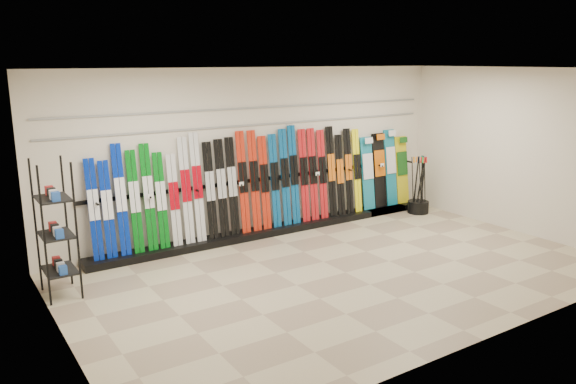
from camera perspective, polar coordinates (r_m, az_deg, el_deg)
floor at (r=8.58m, az=5.86°, el=-8.14°), size 8.00×8.00×0.00m
back_wall at (r=10.18m, az=-2.83°, el=4.09°), size 8.00×0.00×8.00m
left_wall at (r=6.47m, az=-22.55°, el=-2.29°), size 0.00×5.00×5.00m
right_wall at (r=11.09m, az=22.38°, el=3.87°), size 0.00×5.00×5.00m
ceiling at (r=7.99m, az=6.38°, el=12.32°), size 8.00×8.00×0.00m
ski_rack_base at (r=10.44m, az=-1.06°, el=-3.79°), size 8.00×0.40×0.12m
skis at (r=9.93m, az=-4.42°, el=0.72°), size 5.36×0.24×1.83m
snowboards at (r=11.91m, az=9.82°, el=2.19°), size 1.27×0.24×1.58m
accessory_rack at (r=8.09m, az=-22.52°, el=-3.49°), size 0.40×0.60×1.86m
pole_bin at (r=12.04m, az=13.08°, el=-1.48°), size 0.44×0.44×0.25m
ski_poles at (r=11.89m, az=13.26°, el=0.73°), size 0.34×0.25×1.18m
slatwall_rail_0 at (r=10.09m, az=-2.80°, el=6.88°), size 7.60×0.02×0.03m
slatwall_rail_1 at (r=10.06m, az=-2.82°, el=8.58°), size 7.60×0.02×0.03m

